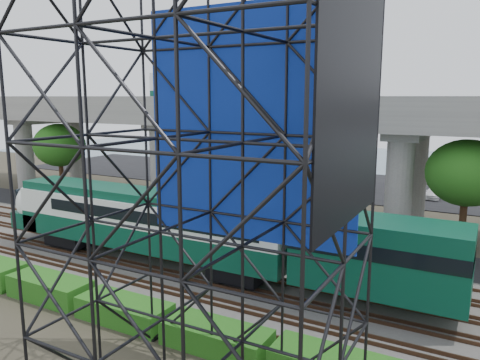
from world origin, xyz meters
The scene contains 13 objects.
ground centered at (0.00, 0.00, 0.00)m, with size 140.00×140.00×0.00m, color #474233.
ballast_bed centered at (0.00, 2.00, 0.10)m, with size 90.00×12.00×0.20m, color slate.
service_road centered at (0.00, 10.50, 0.04)m, with size 90.00×5.00×0.08m, color black.
parking_lot centered at (0.00, 34.00, 0.04)m, with size 90.00×18.00×0.08m, color black.
harbor_water centered at (0.00, 56.00, 0.01)m, with size 140.00×40.00×0.03m, color slate.
rail_tracks centered at (0.00, 2.00, 0.28)m, with size 90.00×9.52×0.16m.
commuter_train centered at (-0.81, 2.00, 2.88)m, with size 29.30×3.06×4.30m.
overpass centered at (-0.50, 16.00, 8.21)m, with size 80.00×12.00×12.40m.
scaffold_tower centered at (7.75, -7.98, 7.47)m, with size 9.36×6.36×15.00m.
hedge_strip centered at (1.01, -4.30, 0.56)m, with size 34.60×1.80×1.20m.
trees centered at (-4.67, 16.17, 5.57)m, with size 40.94×16.94×7.69m.
suv centered at (-11.18, 9.79, 0.82)m, with size 2.44×5.30×1.47m, color black.
parked_cars centered at (0.59, 33.55, 0.68)m, with size 35.01×9.61×1.31m.
Camera 1 is at (15.44, -19.44, 10.28)m, focal length 35.00 mm.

